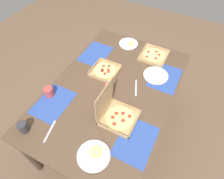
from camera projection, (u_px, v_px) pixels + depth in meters
The scene contains 17 objects.
ground_plane at pixel (112, 129), 2.31m from camera, with size 6.00×6.00×0.00m, color brown.
dining_table at pixel (112, 96), 1.82m from camera, with size 1.61×1.06×0.74m.
placemat_near_left at pixel (136, 141), 1.43m from camera, with size 0.36×0.26×0.00m, color #2D4C9E.
placemat_near_right at pixel (165, 77), 1.84m from camera, with size 0.36×0.26×0.00m, color #2D4C9E.
placemat_far_left at pixel (53, 103), 1.65m from camera, with size 0.36×0.26×0.00m, color #2D4C9E.
placemat_far_right at pixel (96, 54), 2.06m from camera, with size 0.36×0.26×0.00m, color #2D4C9E.
pizza_box_corner_right at pixel (105, 71), 1.88m from camera, with size 0.25×0.25×0.04m.
pizza_box_edge_far at pixel (116, 114), 1.52m from camera, with size 0.27×0.27×0.31m.
pizza_box_center at pixel (154, 55), 2.03m from camera, with size 0.27×0.27×0.04m.
plate_far_left at pixel (94, 155), 1.35m from camera, with size 0.24×0.24×0.03m.
plate_near_left at pixel (129, 44), 2.16m from camera, with size 0.21×0.21×0.03m.
plate_middle at pixel (156, 76), 1.85m from camera, with size 0.24×0.24×0.02m.
cup_clear_right at pixel (109, 89), 1.69m from camera, with size 0.07×0.07×0.10m, color #BF4742.
cup_spare at pixel (23, 127), 1.45m from camera, with size 0.07×0.07×0.09m, color #333338.
cup_red at pixel (49, 92), 1.67m from camera, with size 0.08×0.08×0.09m, color #BF4742.
fork_by_far_right at pixel (136, 88), 1.76m from camera, with size 0.19×0.02×0.01m, color #B7B7BC.
fork_by_near_left at pixel (50, 131), 1.48m from camera, with size 0.19×0.02×0.01m, color #B7B7BC.
Camera 1 is at (-0.99, -0.51, 2.08)m, focal length 31.01 mm.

